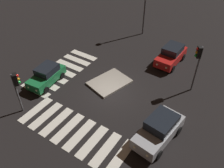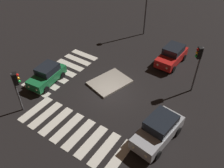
{
  "view_description": "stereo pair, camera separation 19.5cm",
  "coord_description": "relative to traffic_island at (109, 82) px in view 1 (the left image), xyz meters",
  "views": [
    {
      "loc": [
        12.98,
        8.53,
        13.78
      ],
      "look_at": [
        0.0,
        0.0,
        1.0
      ],
      "focal_mm": 37.73,
      "sensor_mm": 36.0,
      "label": 1
    },
    {
      "loc": [
        12.87,
        8.69,
        13.78
      ],
      "look_at": [
        0.0,
        0.0,
        1.0
      ],
      "focal_mm": 37.73,
      "sensor_mm": 36.0,
      "label": 2
    }
  ],
  "objects": [
    {
      "name": "traffic_light_west",
      "position": [
        -3.15,
        6.51,
        3.24
      ],
      "size": [
        0.54,
        0.53,
        4.4
      ],
      "rotation": [
        0.0,
        0.0,
        -0.93
      ],
      "color": "#47474C",
      "rests_on": "ground"
    },
    {
      "name": "car_green",
      "position": [
        3.04,
        -4.83,
        0.73
      ],
      "size": [
        3.95,
        2.11,
        1.67
      ],
      "rotation": [
        0.0,
        0.0,
        0.11
      ],
      "color": "#196B38",
      "rests_on": "ground"
    },
    {
      "name": "traffic_island",
      "position": [
        0.0,
        0.0,
        0.0
      ],
      "size": [
        4.13,
        3.51,
        0.18
      ],
      "color": "gray",
      "rests_on": "ground"
    },
    {
      "name": "car_red",
      "position": [
        -6.3,
        3.35,
        0.81
      ],
      "size": [
        4.27,
        2.13,
        1.83
      ],
      "rotation": [
        0.0,
        0.0,
        -0.04
      ],
      "color": "red",
      "rests_on": "ground"
    },
    {
      "name": "ground_plane",
      "position": [
        1.01,
        0.94,
        -0.09
      ],
      "size": [
        80.0,
        80.0,
        0.0
      ],
      "primitive_type": "plane",
      "color": "black"
    },
    {
      "name": "crosswalk_near",
      "position": [
        1.01,
        -5.0,
        -0.08
      ],
      "size": [
        7.6,
        3.2,
        0.02
      ],
      "color": "silver",
      "rests_on": "ground"
    },
    {
      "name": "car_silver",
      "position": [
        3.29,
        6.39,
        0.83
      ],
      "size": [
        4.49,
        2.47,
        1.88
      ],
      "rotation": [
        0.0,
        0.0,
        -0.13
      ],
      "color": "#9EA0A5",
      "rests_on": "ground"
    },
    {
      "name": "crosswalk_side",
      "position": [
        6.18,
        0.94,
        -0.08
      ],
      "size": [
        3.2,
        8.75,
        0.02
      ],
      "color": "silver",
      "rests_on": "ground"
    },
    {
      "name": "traffic_light_east",
      "position": [
        6.66,
        -3.81,
        2.67
      ],
      "size": [
        0.53,
        0.54,
        3.64
      ],
      "rotation": [
        0.0,
        0.0,
        2.44
      ],
      "color": "#47474C",
      "rests_on": "ground"
    }
  ]
}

